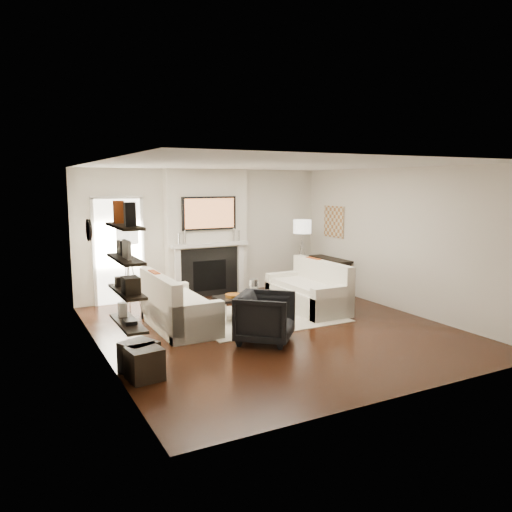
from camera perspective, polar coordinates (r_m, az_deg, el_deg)
name	(u,v)px	position (r m, az deg, el deg)	size (l,w,h in m)	color
room_envelope	(273,249)	(8.13, 1.96, 0.85)	(6.00, 6.00, 6.00)	black
chimney_breast	(207,233)	(10.71, -5.66, 2.63)	(1.80, 0.25, 2.70)	silver
fireplace_surround	(210,272)	(10.70, -5.33, -1.85)	(1.30, 0.02, 1.04)	black
firebox	(210,275)	(10.71, -5.31, -2.23)	(0.75, 0.02, 0.65)	black
mantel_pilaster_l	(178,274)	(10.42, -8.93, -2.03)	(0.12, 0.08, 1.10)	white
mantel_pilaster_r	(240,268)	(10.96, -1.78, -1.42)	(0.12, 0.08, 1.10)	white
mantel_shelf	(210,245)	(10.57, -5.27, 1.31)	(1.70, 0.18, 0.07)	white
tv_body	(209,213)	(10.53, -5.37, 4.89)	(1.20, 0.06, 0.70)	black
tv_screen	(210,213)	(10.50, -5.30, 4.88)	(1.10, 0.01, 0.62)	#BF723F
candlestick_l_tall	(185,237)	(10.36, -8.12, 2.15)	(0.04, 0.04, 0.30)	silver
candlestick_l_short	(179,239)	(10.32, -8.79, 1.94)	(0.04, 0.04, 0.24)	silver
candlestick_r_tall	(233,235)	(10.77, -2.59, 2.46)	(0.04, 0.04, 0.30)	silver
candlestick_r_short	(239,236)	(10.83, -1.97, 2.34)	(0.04, 0.04, 0.24)	silver
hallway_panel	(119,252)	(10.31, -15.44, 0.47)	(0.90, 0.02, 2.10)	white
door_trim_l	(94,254)	(10.20, -18.04, 0.27)	(0.06, 0.06, 2.16)	white
door_trim_r	(143,250)	(10.40, -12.83, 0.63)	(0.06, 0.06, 2.16)	white
door_trim_top	(117,197)	(10.20, -15.65, 6.47)	(1.02, 0.06, 0.06)	white
rug	(264,317)	(9.10, 0.86, -6.97)	(2.60, 2.00, 0.01)	beige
loveseat_left_base	(180,316)	(8.50, -8.68, -6.75)	(0.85, 1.80, 0.42)	white
loveseat_left_back	(160,299)	(8.33, -10.91, -4.89)	(0.18, 1.80, 0.80)	white
loveseat_left_arm_n	(197,322)	(7.75, -6.72, -7.53)	(0.85, 0.18, 0.60)	white
loveseat_left_arm_s	(165,300)	(9.23, -10.34, -5.01)	(0.85, 0.18, 0.60)	white
loveseat_left_cushion	(183,300)	(8.46, -8.40, -5.01)	(0.63, 1.44, 0.10)	white
pillow_left_orange	(154,284)	(8.57, -11.53, -3.14)	(0.10, 0.42, 0.42)	#993C12
pillow_left_charcoal	(165,291)	(8.01, -10.33, -3.99)	(0.10, 0.40, 0.40)	black
loveseat_right_base	(307,299)	(9.64, 5.86, -4.89)	(0.85, 1.80, 0.42)	white
loveseat_right_back	(322,281)	(9.76, 7.54, -2.86)	(0.18, 1.80, 0.80)	white
loveseat_right_arm_n	(332,303)	(8.97, 8.74, -5.35)	(0.85, 0.18, 0.60)	white
loveseat_right_arm_s	(285,286)	(10.29, 3.38, -3.50)	(0.85, 0.18, 0.60)	white
loveseat_right_cushion	(305,286)	(9.56, 5.64, -3.41)	(0.63, 1.44, 0.10)	white
pillow_right_orange	(313,268)	(9.96, 6.57, -1.41)	(0.10, 0.42, 0.42)	#993C12
pillow_right_charcoal	(331,274)	(9.48, 8.60, -2.01)	(0.10, 0.40, 0.40)	black
coffee_table	(246,296)	(8.94, -1.13, -4.65)	(1.10, 0.55, 0.04)	black
coffee_leg_nw	(226,314)	(8.59, -3.47, -6.65)	(0.02, 0.02, 0.38)	silver
coffee_leg_ne	(276,307)	(9.03, 2.35, -5.89)	(0.02, 0.02, 0.38)	silver
coffee_leg_sw	(216,308)	(8.98, -4.63, -5.99)	(0.02, 0.02, 0.38)	silver
coffee_leg_se	(265,302)	(9.40, 1.01, -5.31)	(0.02, 0.02, 0.38)	silver
hurricane_glass	(254,287)	(8.97, -0.28, -3.55)	(0.16, 0.16, 0.28)	white
hurricane_candle	(254,290)	(8.99, -0.28, -3.96)	(0.09, 0.09, 0.13)	white
copper_bowl	(233,295)	(8.82, -2.59, -4.53)	(0.30, 0.30, 0.05)	orange
armchair	(265,315)	(7.65, 1.07, -6.77)	(0.81, 0.76, 0.83)	black
lamp_left_post	(129,281)	(9.61, -14.31, -2.78)	(0.02, 0.02, 1.20)	silver
lamp_left_shade	(127,236)	(9.48, -14.49, 2.27)	(0.40, 0.40, 0.30)	white
lamp_left_leg_a	(135,280)	(9.63, -13.67, -2.72)	(0.02, 0.02, 1.25)	silver
lamp_left_leg_b	(125,280)	(9.69, -14.75, -2.70)	(0.02, 0.02, 1.25)	silver
lamp_left_leg_c	(127,282)	(9.50, -14.49, -2.90)	(0.02, 0.02, 1.25)	silver
lamp_right_post	(302,264)	(11.24, 5.25, -0.95)	(0.02, 0.02, 1.20)	silver
lamp_right_shade	(302,227)	(11.13, 5.31, 3.37)	(0.40, 0.40, 0.30)	white
lamp_right_leg_a	(306,264)	(11.30, 5.72, -0.90)	(0.02, 0.02, 1.25)	silver
lamp_right_leg_b	(297,264)	(11.29, 4.76, -0.90)	(0.02, 0.02, 1.25)	silver
lamp_right_leg_c	(302,265)	(11.13, 5.28, -1.04)	(0.02, 0.02, 1.25)	silver
console_top	(330,259)	(11.22, 8.49, -0.35)	(0.35, 1.20, 0.04)	black
console_leg_n	(345,280)	(10.85, 10.15, -2.70)	(0.30, 0.04, 0.71)	black
console_leg_s	(316,272)	(11.72, 6.87, -1.80)	(0.30, 0.04, 0.71)	black
wall_art	(334,222)	(11.31, 8.90, 3.90)	(0.03, 0.70, 0.70)	tan
shelf_bottom	(128,323)	(6.40, -14.41, -7.45)	(0.25, 1.00, 0.04)	black
shelf_lower	(127,292)	(6.30, -14.54, -3.95)	(0.25, 1.00, 0.04)	black
shelf_upper	(126,259)	(6.23, -14.68, -0.35)	(0.25, 1.00, 0.04)	black
shelf_top	(124,226)	(6.18, -14.81, 3.31)	(0.25, 1.00, 0.04)	black
decor_magfile_a	(130,214)	(5.88, -14.22, 4.63)	(0.12, 0.10, 0.28)	black
decor_magfile_b	(119,212)	(6.44, -15.42, 4.89)	(0.12, 0.10, 0.28)	#993C12
decor_frame_a	(127,249)	(6.15, -14.57, 0.73)	(0.04, 0.30, 0.22)	white
decor_frame_b	(120,248)	(6.50, -15.29, 0.93)	(0.04, 0.22, 0.18)	black
decor_wine_rack	(131,285)	(6.07, -14.12, -3.26)	(0.18, 0.25, 0.20)	black
decor_box_small	(122,281)	(6.55, -15.11, -2.82)	(0.15, 0.12, 0.12)	black
decor_books	(130,322)	(6.30, -14.22, -7.30)	(0.14, 0.20, 0.05)	black
decor_box_tall	(123,310)	(6.64, -15.01, -5.94)	(0.10, 0.10, 0.18)	white
clock_rim	(89,230)	(8.04, -18.57, 2.84)	(0.34, 0.34, 0.04)	black
clock_face	(90,230)	(8.05, -18.39, 2.85)	(0.29, 0.29, 0.01)	white
ottoman_near	(139,357)	(6.69, -13.22, -11.19)	(0.40, 0.40, 0.40)	black
ottoman_far	(145,364)	(6.45, -12.62, -11.92)	(0.40, 0.40, 0.40)	black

